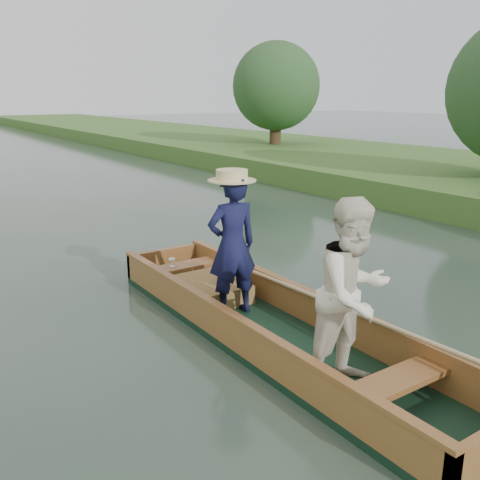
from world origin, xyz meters
TOP-DOWN VIEW (x-y plane):
  - ground at (0.00, 0.00)m, footprint 120.00×120.00m
  - trees_far at (0.56, 8.43)m, footprint 22.55×13.48m
  - punt at (-0.03, -0.18)m, footprint 1.12×5.30m

SIDE VIEW (x-z plane):
  - ground at x=0.00m, z-range 0.00..0.00m
  - punt at x=-0.03m, z-range -0.29..1.41m
  - trees_far at x=0.56m, z-range 0.28..4.82m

